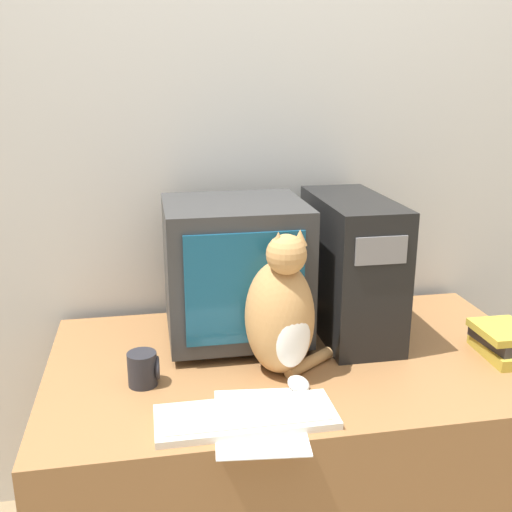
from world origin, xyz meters
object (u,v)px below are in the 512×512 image
crt_monitor (235,270)px  computer_tower (351,266)px  pen (204,408)px  book_stack (502,341)px  keyboard (246,417)px  mug (144,369)px  cat (282,315)px

crt_monitor → computer_tower: 0.36m
computer_tower → pen: computer_tower is taller
book_stack → computer_tower: bearing=146.3°
crt_monitor → book_stack: crt_monitor is taller
computer_tower → keyboard: 0.65m
crt_monitor → pen: 0.48m
mug → book_stack: bearing=-1.0°
computer_tower → pen: (-0.50, -0.40, -0.21)m
crt_monitor → keyboard: bearing=-95.8°
crt_monitor → book_stack: 0.81m
computer_tower → keyboard: bearing=-131.8°
computer_tower → book_stack: (0.38, -0.26, -0.17)m
crt_monitor → keyboard: (-0.05, -0.47, -0.21)m
computer_tower → cat: size_ratio=1.15×
cat → mug: bearing=167.7°
crt_monitor → cat: crt_monitor is taller
book_stack → pen: book_stack is taller
keyboard → mug: mug is taller
keyboard → mug: 0.33m
book_stack → mug: size_ratio=2.24×
crt_monitor → mug: size_ratio=4.70×
computer_tower → book_stack: bearing=-33.7°
keyboard → cat: cat is taller
cat → mug: 0.39m
computer_tower → cat: (-0.28, -0.24, -0.05)m
computer_tower → mug: (-0.65, -0.24, -0.17)m
crt_monitor → keyboard: 0.52m
computer_tower → pen: size_ratio=3.62×
computer_tower → keyboard: computer_tower is taller
keyboard → book_stack: size_ratio=2.10×
book_stack → pen: (-0.89, -0.14, -0.04)m
keyboard → mug: bearing=137.0°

